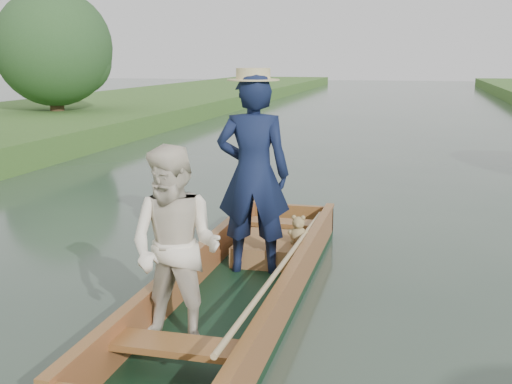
# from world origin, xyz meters

# --- Properties ---
(ground) EXTENTS (120.00, 120.00, 0.00)m
(ground) POSITION_xyz_m (0.00, 0.00, 0.00)
(ground) COLOR #283D30
(ground) RESTS_ON ground
(trees_far) EXTENTS (22.08, 12.37, 4.38)m
(trees_far) POSITION_xyz_m (-2.91, 7.50, 2.45)
(trees_far) COLOR #47331E
(trees_far) RESTS_ON ground
(punt) EXTENTS (1.16, 5.00, 2.15)m
(punt) POSITION_xyz_m (-0.06, -0.01, 0.67)
(punt) COLOR black
(punt) RESTS_ON ground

